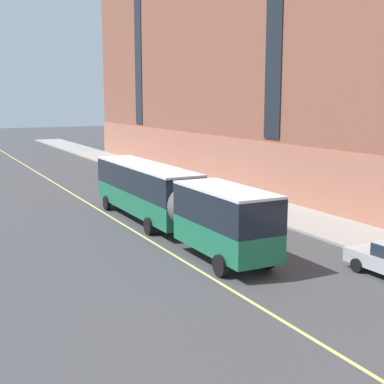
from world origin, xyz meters
TOP-DOWN VIEW (x-y plane):
  - ground_plane at (0.00, 0.00)m, footprint 260.00×260.00m
  - sidewalk at (8.77, 3.00)m, footprint 4.74×160.00m
  - city_bus at (-0.37, 7.78)m, footprint 2.82×19.37m
  - parked_car_green_1 at (5.32, 26.84)m, footprint 2.02×4.30m
  - parked_car_red_3 at (5.16, 33.15)m, footprint 2.02×4.37m
  - lane_centerline at (-2.07, 3.00)m, footprint 0.16×140.00m

SIDE VIEW (x-z plane):
  - ground_plane at x=0.00m, z-range 0.00..0.00m
  - lane_centerline at x=-2.07m, z-range 0.00..0.01m
  - sidewalk at x=8.77m, z-range 0.00..0.15m
  - parked_car_green_1 at x=5.32m, z-range 0.00..1.56m
  - parked_car_red_3 at x=5.16m, z-range 0.00..1.56m
  - city_bus at x=-0.37m, z-range 0.29..3.90m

